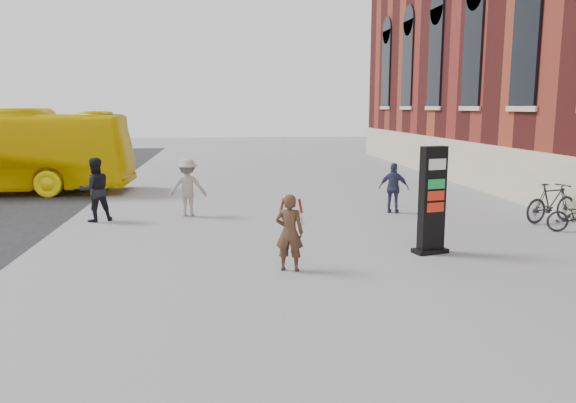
{
  "coord_description": "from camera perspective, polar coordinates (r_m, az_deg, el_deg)",
  "views": [
    {
      "loc": [
        -0.56,
        -10.03,
        3.22
      ],
      "look_at": [
        0.82,
        1.69,
        1.22
      ],
      "focal_mm": 35.0,
      "sensor_mm": 36.0,
      "label": 1
    }
  ],
  "objects": [
    {
      "name": "pedestrian_a",
      "position": [
        16.74,
        -19.01,
        1.14
      ],
      "size": [
        1.09,
        1.0,
        1.81
      ],
      "primitive_type": "imported",
      "rotation": [
        0.0,
        0.0,
        3.58
      ],
      "color": "black",
      "rests_on": "ground"
    },
    {
      "name": "pedestrian_b",
      "position": [
        16.9,
        -10.17,
        1.43
      ],
      "size": [
        1.14,
        0.69,
        1.72
      ],
      "primitive_type": "imported",
      "rotation": [
        0.0,
        0.0,
        3.19
      ],
      "color": "gray",
      "rests_on": "ground"
    },
    {
      "name": "woman",
      "position": [
        11.07,
        0.15,
        -3.06
      ],
      "size": [
        0.69,
        0.66,
        1.55
      ],
      "rotation": [
        0.0,
        0.0,
        2.85
      ],
      "color": "#432B1D",
      "rests_on": "ground"
    },
    {
      "name": "info_pylon",
      "position": [
        12.72,
        14.43,
        0.11
      ],
      "size": [
        0.83,
        0.56,
        2.38
      ],
      "rotation": [
        0.0,
        0.0,
        0.25
      ],
      "color": "black",
      "rests_on": "ground"
    },
    {
      "name": "bike_7",
      "position": [
        17.38,
        25.2,
        -0.11
      ],
      "size": [
        1.93,
        1.05,
        1.12
      ],
      "primitive_type": "imported",
      "rotation": [
        0.0,
        0.0,
        1.87
      ],
      "color": "black",
      "rests_on": "ground"
    },
    {
      "name": "pedestrian_c",
      "position": [
        17.4,
        10.7,
        1.36
      ],
      "size": [
        0.98,
        0.73,
        1.54
      ],
      "primitive_type": "imported",
      "rotation": [
        0.0,
        0.0,
        2.7
      ],
      "color": "#2E3351",
      "rests_on": "ground"
    },
    {
      "name": "ground",
      "position": [
        10.55,
        -3.38,
        -8.18
      ],
      "size": [
        100.0,
        100.0,
        0.0
      ],
      "primitive_type": "plane",
      "color": "#9E9EA3"
    }
  ]
}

